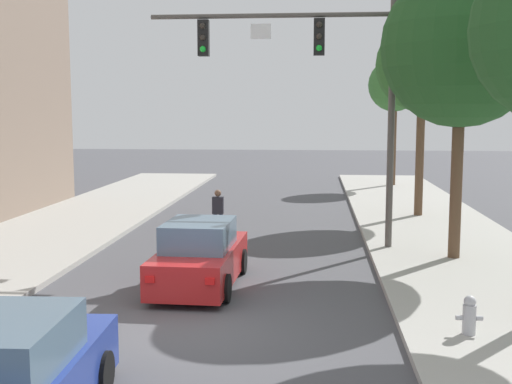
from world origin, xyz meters
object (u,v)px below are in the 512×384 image
(car_following_blue, at_px, (9,383))
(traffic_signal_mast, at_px, (321,70))
(street_tree_third, at_px, (423,66))
(pedestrian_crossing_road, at_px, (218,212))
(street_tree_farthest, at_px, (395,86))
(street_tree_second, at_px, (461,48))
(car_lead_red, at_px, (200,257))
(fire_hydrant, at_px, (469,315))

(car_following_blue, bearing_deg, traffic_signal_mast, 71.14)
(car_following_blue, distance_m, street_tree_third, 20.34)
(pedestrian_crossing_road, distance_m, street_tree_third, 9.99)
(street_tree_farthest, bearing_deg, street_tree_second, -91.40)
(car_following_blue, bearing_deg, street_tree_second, 53.59)
(car_lead_red, height_order, street_tree_third, street_tree_third)
(pedestrian_crossing_road, bearing_deg, fire_hydrant, -56.95)
(pedestrian_crossing_road, bearing_deg, car_lead_red, -85.79)
(car_following_blue, bearing_deg, fire_hydrant, 31.37)
(car_following_blue, bearing_deg, street_tree_third, 66.24)
(car_following_blue, relative_size, street_tree_second, 0.55)
(traffic_signal_mast, bearing_deg, street_tree_farthest, 76.22)
(traffic_signal_mast, distance_m, car_following_blue, 13.30)
(traffic_signal_mast, distance_m, pedestrian_crossing_road, 5.72)
(car_lead_red, relative_size, street_tree_third, 0.57)
(car_lead_red, bearing_deg, traffic_signal_mast, 56.71)
(pedestrian_crossing_road, height_order, street_tree_second, street_tree_second)
(car_following_blue, distance_m, pedestrian_crossing_road, 13.22)
(pedestrian_crossing_road, relative_size, fire_hydrant, 2.28)
(fire_hydrant, xyz_separation_m, street_tree_farthest, (1.50, 24.64, 5.05))
(street_tree_second, bearing_deg, traffic_signal_mast, 160.61)
(car_following_blue, distance_m, street_tree_second, 14.00)
(street_tree_third, bearing_deg, pedestrian_crossing_road, -146.24)
(street_tree_second, relative_size, street_tree_farthest, 1.14)
(pedestrian_crossing_road, height_order, street_tree_third, street_tree_third)
(car_following_blue, xyz_separation_m, street_tree_second, (7.73, 10.49, 5.13))
(fire_hydrant, bearing_deg, street_tree_farthest, 86.51)
(pedestrian_crossing_road, distance_m, street_tree_farthest, 17.82)
(pedestrian_crossing_road, height_order, fire_hydrant, pedestrian_crossing_road)
(car_lead_red, relative_size, car_following_blue, 1.00)
(car_following_blue, xyz_separation_m, pedestrian_crossing_road, (0.74, 13.20, 0.19))
(traffic_signal_mast, height_order, car_lead_red, traffic_signal_mast)
(car_lead_red, height_order, street_tree_farthest, street_tree_farthest)
(traffic_signal_mast, relative_size, street_tree_second, 0.95)
(traffic_signal_mast, xyz_separation_m, fire_hydrant, (2.65, -7.72, -4.86))
(street_tree_farthest, bearing_deg, street_tree_third, -91.35)
(car_lead_red, relative_size, fire_hydrant, 5.95)
(traffic_signal_mast, height_order, street_tree_second, street_tree_second)
(street_tree_third, bearing_deg, car_following_blue, -113.76)
(street_tree_third, bearing_deg, fire_hydrant, -95.13)
(pedestrian_crossing_road, relative_size, street_tree_farthest, 0.24)
(traffic_signal_mast, distance_m, street_tree_second, 3.96)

